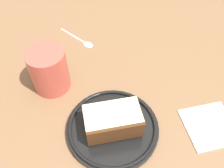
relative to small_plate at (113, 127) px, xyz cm
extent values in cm
cube|color=brown|center=(7.71, -2.94, -1.90)|extent=(118.60, 118.60, 2.11)
cylinder|color=black|center=(0.00, 0.00, -0.31)|extent=(18.88, 18.88, 1.07)
torus|color=black|center=(0.00, 0.00, 0.55)|extent=(18.02, 18.02, 0.66)
cube|color=#472814|center=(0.00, 0.00, 0.53)|extent=(9.22, 12.25, 0.60)
cube|color=beige|center=(0.00, 0.00, 3.10)|extent=(9.22, 12.25, 4.55)
cube|color=#472814|center=(-3.10, 1.08, 3.10)|extent=(4.14, 10.48, 4.55)
cylinder|color=#BF4C3F|center=(17.45, 6.04, 4.29)|extent=(8.41, 8.41, 10.27)
cylinder|color=#47230F|center=(17.45, 6.04, 7.82)|extent=(7.40, 7.40, 0.40)
torus|color=#BF4C3F|center=(21.60, 6.73, 4.29)|extent=(5.61, 1.89, 5.52)
ellipsoid|color=silver|center=(25.81, -7.48, -0.45)|extent=(3.50, 2.90, 0.80)
cylinder|color=silver|center=(31.48, -5.43, -0.60)|extent=(8.69, 3.55, 0.50)
cube|color=white|center=(-9.66, -17.88, -0.55)|extent=(12.72, 12.84, 0.60)
camera|label=1|loc=(-21.76, 12.94, 44.89)|focal=39.92mm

